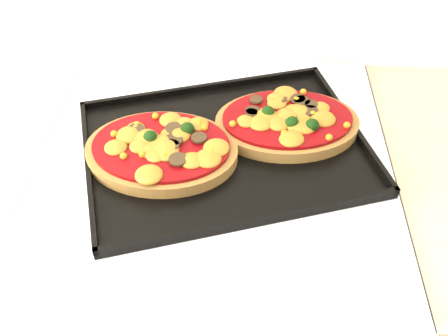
# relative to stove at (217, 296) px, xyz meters

# --- Properties ---
(stove) EXTENTS (0.60, 0.60, 0.91)m
(stove) POSITION_rel_stove_xyz_m (0.00, 0.00, 0.00)
(stove) COLOR white
(stove) RESTS_ON floor
(baking_tray) EXTENTS (0.54, 0.46, 0.02)m
(baking_tray) POSITION_rel_stove_xyz_m (0.02, 0.01, 0.47)
(baking_tray) COLOR black
(baking_tray) RESTS_ON stove
(pizza_left) EXTENTS (0.26, 0.19, 0.04)m
(pizza_left) POSITION_rel_stove_xyz_m (-0.09, -0.02, 0.48)
(pizza_left) COLOR olive
(pizza_left) RESTS_ON baking_tray
(pizza_right) EXTENTS (0.26, 0.19, 0.04)m
(pizza_right) POSITION_rel_stove_xyz_m (0.12, 0.06, 0.48)
(pizza_right) COLOR olive
(pizza_right) RESTS_ON baking_tray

